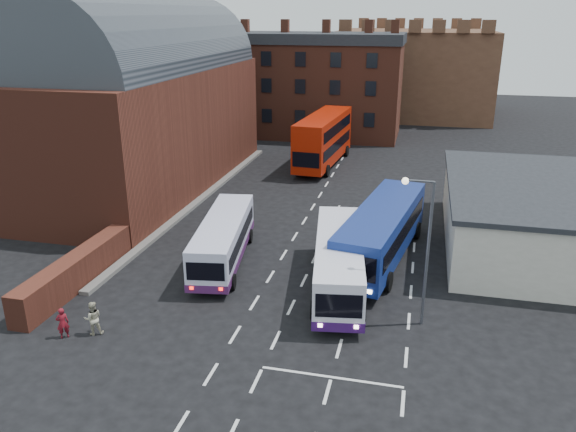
% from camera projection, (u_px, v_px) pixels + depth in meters
% --- Properties ---
extents(ground, '(180.00, 180.00, 0.00)m').
position_uv_depth(ground, '(240.00, 326.00, 27.39)').
color(ground, black).
extents(railway_station, '(12.00, 28.00, 16.00)m').
position_uv_depth(railway_station, '(140.00, 98.00, 47.39)').
color(railway_station, '#602B1E').
rests_on(railway_station, ground).
extents(forecourt_wall, '(1.20, 10.00, 1.80)m').
position_uv_depth(forecourt_wall, '(76.00, 271.00, 31.15)').
color(forecourt_wall, '#602B1E').
rests_on(forecourt_wall, ground).
extents(cream_building, '(10.40, 16.40, 4.25)m').
position_uv_depth(cream_building, '(528.00, 215.00, 36.16)').
color(cream_building, beige).
rests_on(cream_building, ground).
extents(brick_terrace, '(22.00, 10.00, 11.00)m').
position_uv_depth(brick_terrace, '(309.00, 90.00, 68.88)').
color(brick_terrace, brown).
rests_on(brick_terrace, ground).
extents(castle_keep, '(22.00, 22.00, 12.00)m').
position_uv_depth(castle_keep, '(414.00, 72.00, 84.35)').
color(castle_keep, brown).
rests_on(castle_keep, ground).
extents(bus_white_outbound, '(3.87, 10.33, 2.75)m').
position_uv_depth(bus_white_outbound, '(223.00, 237.00, 33.91)').
color(bus_white_outbound, silver).
rests_on(bus_white_outbound, ground).
extents(bus_white_inbound, '(4.05, 11.00, 2.93)m').
position_uv_depth(bus_white_inbound, '(339.00, 260.00, 30.58)').
color(bus_white_inbound, white).
rests_on(bus_white_inbound, ground).
extents(bus_blue, '(4.81, 12.71, 3.38)m').
position_uv_depth(bus_blue, '(382.00, 229.00, 34.11)').
color(bus_blue, navy).
rests_on(bus_blue, ground).
extents(bus_red_double, '(3.88, 12.70, 5.01)m').
position_uv_depth(bus_red_double, '(323.00, 139.00, 55.40)').
color(bus_red_double, '#A81905').
rests_on(bus_red_double, ground).
extents(street_lamp, '(1.51, 0.33, 7.39)m').
position_uv_depth(street_lamp, '(423.00, 239.00, 26.14)').
color(street_lamp, '#52565E').
rests_on(street_lamp, ground).
extents(pedestrian_red, '(0.67, 0.65, 1.55)m').
position_uv_depth(pedestrian_red, '(63.00, 323.00, 26.17)').
color(pedestrian_red, maroon).
rests_on(pedestrian_red, ground).
extents(pedestrian_beige, '(1.04, 0.98, 1.69)m').
position_uv_depth(pedestrian_beige, '(93.00, 318.00, 26.44)').
color(pedestrian_beige, '#B5AF92').
rests_on(pedestrian_beige, ground).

